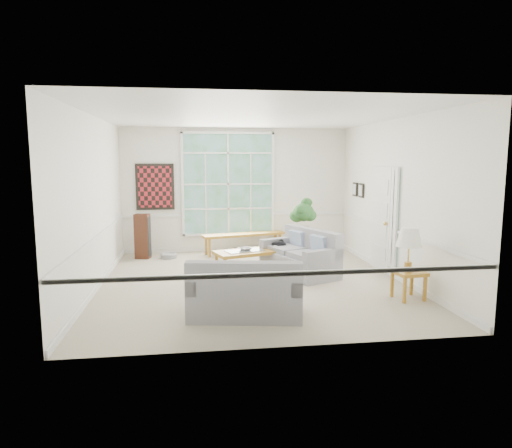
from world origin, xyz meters
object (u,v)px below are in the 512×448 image
(loveseat_right, at_px, (299,252))
(side_table, at_px, (408,285))
(loveseat_front, at_px, (245,287))
(coffee_table, at_px, (245,262))
(end_table, at_px, (304,249))

(loveseat_right, relative_size, side_table, 3.50)
(loveseat_front, distance_m, coffee_table, 2.58)
(loveseat_front, relative_size, side_table, 3.44)
(coffee_table, bearing_deg, end_table, 11.17)
(coffee_table, relative_size, end_table, 2.03)
(coffee_table, height_order, side_table, side_table)
(loveseat_right, distance_m, loveseat_front, 2.63)
(loveseat_right, height_order, end_table, loveseat_right)
(loveseat_front, height_order, side_table, loveseat_front)
(side_table, bearing_deg, end_table, 109.32)
(coffee_table, bearing_deg, side_table, -59.36)
(loveseat_front, xyz_separation_m, coffee_table, (0.28, 2.55, -0.21))
(end_table, bearing_deg, side_table, -70.68)
(loveseat_right, bearing_deg, side_table, -76.44)
(loveseat_right, xyz_separation_m, side_table, (1.38, -1.84, -0.21))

